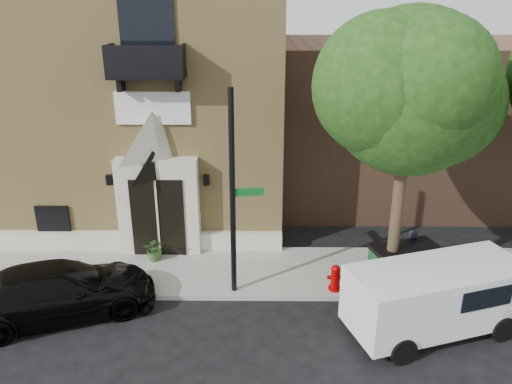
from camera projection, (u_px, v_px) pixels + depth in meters
ground at (180, 300)px, 14.14m from camera, size 120.00×120.00×0.00m
sidewalk at (219, 271)px, 15.51m from camera, size 42.00×3.00×0.15m
church at (129, 89)px, 19.91m from camera, size 12.20×11.01×9.30m
neighbour_building at (488, 119)px, 21.28m from camera, size 18.00×8.00×6.40m
street_tree_left at (412, 91)px, 12.30m from camera, size 4.97×4.38×7.77m
black_sedan at (58, 291)px, 13.27m from camera, size 5.43×3.71×1.46m
cargo_van at (442, 295)px, 12.55m from camera, size 4.79×3.06×1.83m
street_sign at (233, 195)px, 13.36m from camera, size 1.00×0.92×5.81m
fire_hydrant at (335, 278)px, 14.26m from camera, size 0.45×0.36×0.79m
dumpster at (405, 267)px, 14.34m from camera, size 2.16×1.62×1.26m
planter at (155, 249)px, 15.92m from camera, size 0.77×0.69×0.78m
pedestrian_near at (409, 253)px, 14.91m from camera, size 0.65×0.62×1.50m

